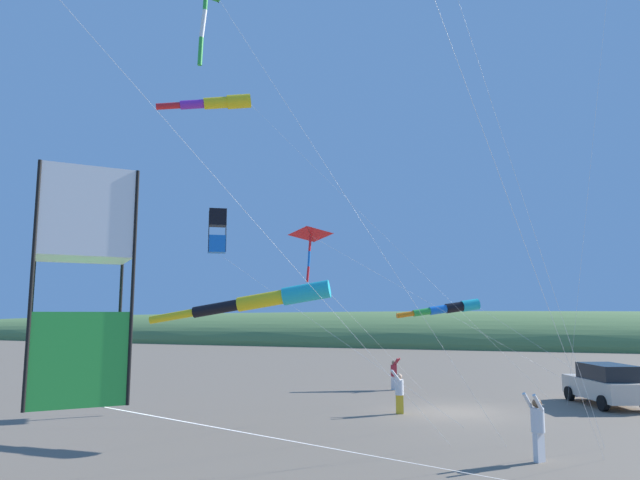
% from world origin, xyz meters
% --- Properties ---
extents(ground_plane, '(600.00, 600.00, 0.00)m').
position_xyz_m(ground_plane, '(0.00, 0.00, 0.00)').
color(ground_plane, '#756654').
extents(dune_ridge_grassy, '(28.00, 240.00, 8.92)m').
position_xyz_m(dune_ridge_grassy, '(55.00, 0.00, 0.00)').
color(dune_ridge_grassy, '#567A42').
rests_on(dune_ridge_grassy, ground_plane).
extents(parked_car, '(4.67, 3.22, 1.85)m').
position_xyz_m(parked_car, '(3.66, -6.27, 0.95)').
color(parked_car, beige).
rests_on(parked_car, ground_plane).
extents(cooler_box, '(0.62, 0.42, 0.42)m').
position_xyz_m(cooler_box, '(6.92, -5.61, 0.21)').
color(cooler_box, purple).
rests_on(cooler_box, ground_plane).
extents(person_adult_flyer, '(0.52, 0.61, 1.77)m').
position_xyz_m(person_adult_flyer, '(-1.17, 2.22, 0.97)').
color(person_adult_flyer, gold).
rests_on(person_adult_flyer, ground_plane).
extents(person_child_green_jacket, '(0.68, 0.66, 1.89)m').
position_xyz_m(person_child_green_jacket, '(-7.46, -2.77, 1.03)').
color(person_child_green_jacket, silver).
rests_on(person_child_green_jacket, ground_plane).
extents(person_child_grey_jacket, '(0.45, 0.56, 1.71)m').
position_xyz_m(person_child_grey_jacket, '(5.90, 3.73, 0.93)').
color(person_child_grey_jacket, silver).
rests_on(person_child_grey_jacket, ground_plane).
extents(kite_windsock_long_streamer_left, '(11.72, 8.65, 5.29)m').
position_xyz_m(kite_windsock_long_streamer_left, '(-6.04, 6.19, 4.57)').
color(kite_windsock_long_streamer_left, '#1EB7C6').
rests_on(kite_windsock_long_streamer_left, ground_plane).
extents(kite_windsock_yellow_midlevel, '(5.09, 19.45, 16.22)m').
position_xyz_m(kite_windsock_yellow_midlevel, '(1.50, 12.44, 15.60)').
color(kite_windsock_yellow_midlevel, yellow).
rests_on(kite_windsock_yellow_midlevel, ground_plane).
extents(kite_box_green_low_center, '(12.09, 4.58, 4.91)m').
position_xyz_m(kite_box_green_low_center, '(-21.89, 0.44, 4.23)').
color(kite_box_green_low_center, white).
rests_on(kite_box_green_low_center, ground_plane).
extents(kite_windsock_black_fish_shape, '(5.85, 11.10, 4.98)m').
position_xyz_m(kite_windsock_black_fish_shape, '(8.93, 0.94, 4.41)').
color(kite_windsock_black_fish_shape, '#1EB7C6').
rests_on(kite_windsock_black_fish_shape, ground_plane).
extents(kite_box_red_high_left, '(1.19, 11.07, 8.75)m').
position_xyz_m(kite_box_red_high_left, '(-2.58, 10.06, 7.77)').
color(kite_box_red_high_left, black).
rests_on(kite_box_red_high_left, ground_plane).
extents(kite_delta_small_distant, '(6.30, 13.76, 8.28)m').
position_xyz_m(kite_delta_small_distant, '(0.56, 6.68, 7.87)').
color(kite_delta_small_distant, red).
rests_on(kite_delta_small_distant, ground_plane).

